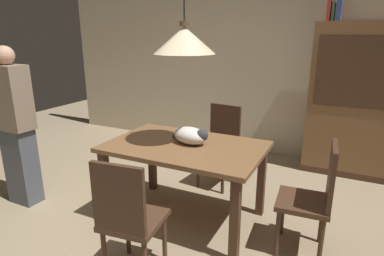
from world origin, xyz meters
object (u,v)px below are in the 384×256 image
object	(u,v)px
chair_near_front	(128,216)
person_standing	(16,128)
cat_sleeping	(191,135)
book_green_slim	(334,10)
pendant_lamp	(184,40)
book_red_tall	(329,9)
chair_far_back	(221,142)
hutch_bookcase	(357,104)
book_blue_wide	(339,11)
chair_right_side	(315,195)
dining_table	(185,155)

from	to	relation	value
chair_near_front	person_standing	distance (m)	1.76
cat_sleeping	book_green_slim	distance (m)	2.37
chair_near_front	pendant_lamp	bearing A→B (deg)	90.59
person_standing	pendant_lamp	bearing A→B (deg)	14.96
book_red_tall	book_green_slim	world-z (taller)	book_red_tall
chair_far_back	pendant_lamp	xyz separation A→B (m)	(-0.01, -0.88, 1.15)
pendant_lamp	hutch_bookcase	xyz separation A→B (m)	(1.37, 1.88, -0.77)
book_green_slim	book_blue_wide	xyz separation A→B (m)	(0.06, 0.00, -0.01)
chair_right_side	pendant_lamp	world-z (taller)	pendant_lamp
chair_right_side	cat_sleeping	world-z (taller)	chair_right_side
dining_table	book_red_tall	distance (m)	2.50
book_red_tall	person_standing	size ratio (longest dim) A/B	0.17
chair_near_front	person_standing	bearing A→B (deg)	165.58
hutch_bookcase	person_standing	world-z (taller)	hutch_bookcase
chair_far_back	pendant_lamp	distance (m)	1.45
person_standing	chair_far_back	bearing A→B (deg)	38.26
chair_near_front	cat_sleeping	distance (m)	0.98
cat_sleeping	chair_right_side	bearing A→B (deg)	-2.37
book_blue_wide	person_standing	world-z (taller)	book_blue_wide
chair_right_side	book_red_tall	world-z (taller)	book_red_tall
dining_table	chair_right_side	size ratio (longest dim) A/B	1.51
dining_table	book_green_slim	xyz separation A→B (m)	(0.99, 1.88, 1.33)
dining_table	cat_sleeping	world-z (taller)	cat_sleeping
chair_near_front	pendant_lamp	size ratio (longest dim) A/B	0.72
chair_right_side	book_green_slim	bearing A→B (deg)	94.11
chair_right_side	chair_near_front	size ratio (longest dim) A/B	1.00
book_red_tall	chair_far_back	bearing A→B (deg)	-132.97
book_green_slim	person_standing	bearing A→B (deg)	-138.84
cat_sleeping	book_green_slim	bearing A→B (deg)	62.35
hutch_bookcase	book_blue_wide	distance (m)	1.13
chair_right_side	book_blue_wide	bearing A→B (deg)	92.37
chair_far_back	person_standing	world-z (taller)	person_standing
chair_right_side	book_blue_wide	world-z (taller)	book_blue_wide
chair_near_front	dining_table	bearing A→B (deg)	90.59
chair_near_front	pendant_lamp	xyz separation A→B (m)	(-0.01, 0.88, 1.15)
book_blue_wide	chair_near_front	bearing A→B (deg)	-110.68
chair_right_side	pendant_lamp	size ratio (longest dim) A/B	0.72
dining_table	book_blue_wide	world-z (taller)	book_blue_wide
pendant_lamp	book_blue_wide	distance (m)	2.18
cat_sleeping	person_standing	distance (m)	1.78
hutch_bookcase	book_blue_wide	size ratio (longest dim) A/B	7.71
chair_near_front	hutch_bookcase	xyz separation A→B (m)	(1.37, 2.76, 0.38)
chair_near_front	book_red_tall	distance (m)	3.27
pendant_lamp	person_standing	world-z (taller)	pendant_lamp
cat_sleeping	book_red_tall	bearing A→B (deg)	63.57
dining_table	pendant_lamp	xyz separation A→B (m)	(0.00, 0.00, 1.01)
chair_right_side	book_blue_wide	size ratio (longest dim) A/B	3.88
dining_table	chair_far_back	size ratio (longest dim) A/B	1.51
hutch_bookcase	book_red_tall	world-z (taller)	book_red_tall
dining_table	cat_sleeping	size ratio (longest dim) A/B	3.49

